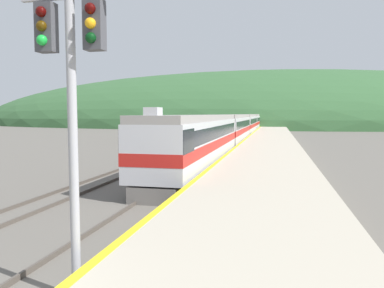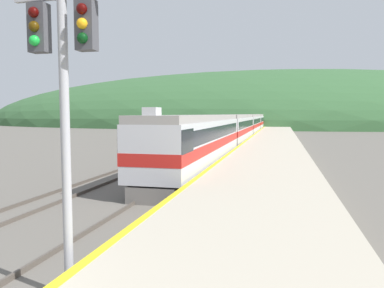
% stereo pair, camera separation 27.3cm
% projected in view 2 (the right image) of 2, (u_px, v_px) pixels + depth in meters
% --- Properties ---
extents(track_main, '(1.52, 180.00, 0.16)m').
position_uv_depth(track_main, '(252.00, 134.00, 73.46)').
color(track_main, '#4C443D').
rests_on(track_main, ground).
extents(track_siding, '(1.52, 180.00, 0.16)m').
position_uv_depth(track_siding, '(227.00, 134.00, 74.58)').
color(track_siding, '#4C443D').
rests_on(track_siding, ground).
extents(platform, '(6.03, 140.00, 1.03)m').
position_uv_depth(platform, '(274.00, 139.00, 52.97)').
color(platform, '#B2A893').
rests_on(platform, ground).
extents(distant_hills, '(224.27, 100.92, 38.61)m').
position_uv_depth(distant_hills, '(266.00, 125.00, 137.44)').
color(distant_hills, '#335B33').
rests_on(distant_hills, ground).
extents(station_shed, '(8.10, 4.98, 3.49)m').
position_uv_depth(station_shed, '(173.00, 129.00, 56.16)').
color(station_shed, gray).
rests_on(station_shed, ground).
extents(express_train_lead_car, '(2.97, 20.50, 4.33)m').
position_uv_depth(express_train_lead_car, '(198.00, 141.00, 25.98)').
color(express_train_lead_car, black).
rests_on(express_train_lead_car, ground).
extents(carriage_second, '(2.96, 20.10, 3.97)m').
position_uv_depth(carriage_second, '(235.00, 129.00, 46.74)').
color(carriage_second, black).
rests_on(carriage_second, ground).
extents(carriage_third, '(2.96, 20.10, 3.97)m').
position_uv_depth(carriage_third, '(249.00, 124.00, 67.08)').
color(carriage_third, black).
rests_on(carriage_third, ground).
extents(carriage_fourth, '(2.96, 20.10, 3.97)m').
position_uv_depth(carriage_fourth, '(257.00, 122.00, 87.42)').
color(carriage_fourth, black).
rests_on(carriage_fourth, ground).
extents(siding_train, '(2.90, 32.82, 3.46)m').
position_uv_depth(siding_train, '(214.00, 128.00, 59.29)').
color(siding_train, black).
rests_on(siding_train, ground).
extents(signal_mast_main, '(2.20, 0.42, 7.35)m').
position_uv_depth(signal_mast_main, '(63.00, 77.00, 7.83)').
color(signal_mast_main, '#9E9EA3').
rests_on(signal_mast_main, ground).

